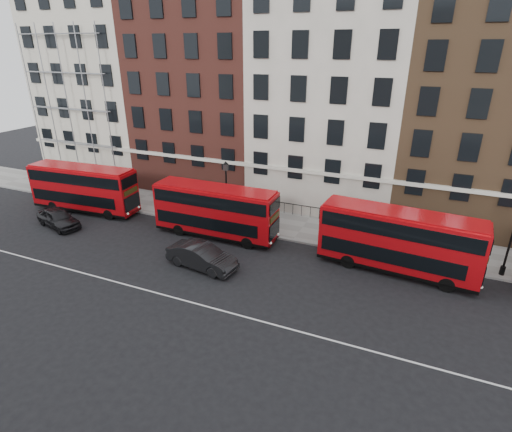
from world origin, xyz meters
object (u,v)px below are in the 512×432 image
at_px(bus_a, 83,187).
at_px(car_rear, 58,218).
at_px(bus_c, 398,240).
at_px(bus_b, 215,210).
at_px(car_front, 202,256).

height_order(bus_a, car_rear, bus_a).
distance_m(bus_a, car_rear, 3.91).
xyz_separation_m(bus_a, bus_c, (26.95, 0.01, 0.05)).
distance_m(bus_b, bus_c, 13.56).
bearing_deg(car_rear, bus_b, -59.44).
bearing_deg(car_front, bus_a, 80.00).
xyz_separation_m(bus_b, bus_c, (13.56, 0.00, 0.09)).
bearing_deg(bus_c, bus_a, -175.24).
relative_size(bus_a, bus_b, 1.03).
bearing_deg(car_rear, bus_c, -67.25).
distance_m(bus_a, car_front, 15.64).
relative_size(bus_b, car_rear, 2.16).
xyz_separation_m(bus_a, car_rear, (0.48, -3.59, -1.47)).
height_order(bus_b, bus_c, bus_c).
bearing_deg(car_front, car_rear, 93.13).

